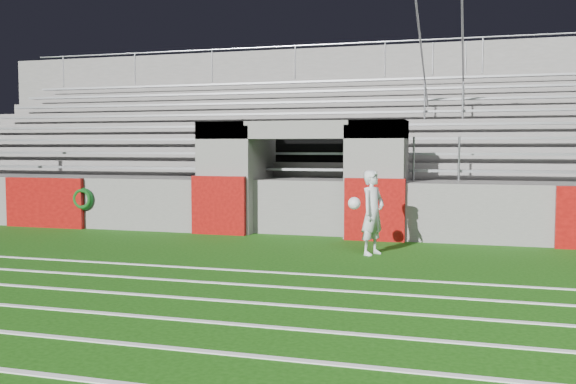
% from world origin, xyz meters
% --- Properties ---
extents(ground, '(90.00, 90.00, 0.00)m').
position_xyz_m(ground, '(0.00, 0.00, 0.00)').
color(ground, '#16470B').
rests_on(ground, ground).
extents(field_markings, '(28.00, 8.09, 0.01)m').
position_xyz_m(field_markings, '(0.00, -5.00, 0.01)').
color(field_markings, white).
rests_on(field_markings, ground).
extents(stadium_structure, '(26.00, 8.48, 5.42)m').
position_xyz_m(stadium_structure, '(0.00, 7.97, 1.49)').
color(stadium_structure, '#605D5B').
rests_on(stadium_structure, ground).
extents(goalkeeper_with_ball, '(0.73, 0.68, 1.59)m').
position_xyz_m(goalkeeper_with_ball, '(2.02, 1.17, 0.80)').
color(goalkeeper_with_ball, silver).
rests_on(goalkeeper_with_ball, ground).
extents(hose_coil, '(0.56, 0.15, 0.56)m').
position_xyz_m(hose_coil, '(-5.38, 2.93, 0.74)').
color(hose_coil, '#0D4116').
rests_on(hose_coil, ground).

